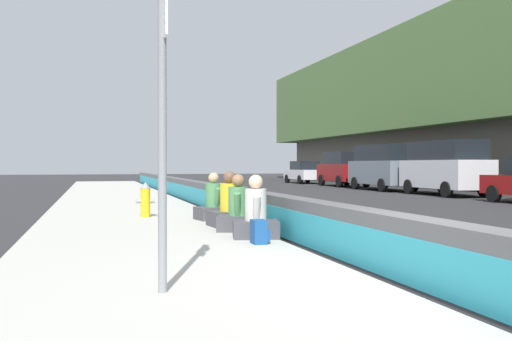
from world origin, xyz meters
The scene contains 14 objects.
ground_plane centered at (0.00, 0.00, 0.00)m, with size 160.00×160.00×0.00m, color #2B2B2D.
sidewalk_strip centered at (0.00, 2.65, 0.07)m, with size 80.00×4.40×0.14m, color #B5B2A8.
jersey_barrier centered at (0.00, 0.00, 0.42)m, with size 76.00×0.45×0.85m.
route_sign_post centered at (0.26, 2.90, 2.21)m, with size 0.44×0.09×3.60m.
fire_hydrant centered at (8.77, 2.33, 0.59)m, with size 0.26×0.46×0.88m.
seated_person_foreground centered at (4.18, 0.77, 0.50)m, with size 0.85×0.94×1.14m.
seated_person_middle centered at (5.28, 0.82, 0.49)m, with size 0.90×0.98×1.13m.
seated_person_rear centered at (6.19, 0.78, 0.51)m, with size 0.80×0.91×1.18m.
seated_person_far centered at (7.65, 0.82, 0.49)m, with size 0.81×0.91×1.13m.
backpack centered at (3.41, 0.93, 0.33)m, with size 0.32×0.28×0.40m.
parked_car_fourth centered at (17.29, -12.25, 1.35)m, with size 5.17×2.25×2.56m.
parked_car_midline centered at (22.75, -12.06, 1.35)m, with size 5.12×2.14×2.56m.
parked_car_far centered at (28.64, -12.34, 1.18)m, with size 4.85×2.16×2.28m.
parked_car_farther centered at (35.13, -12.05, 0.86)m, with size 4.50×1.95×1.71m.
Camera 1 is at (-5.58, 3.59, 1.46)m, focal length 39.56 mm.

